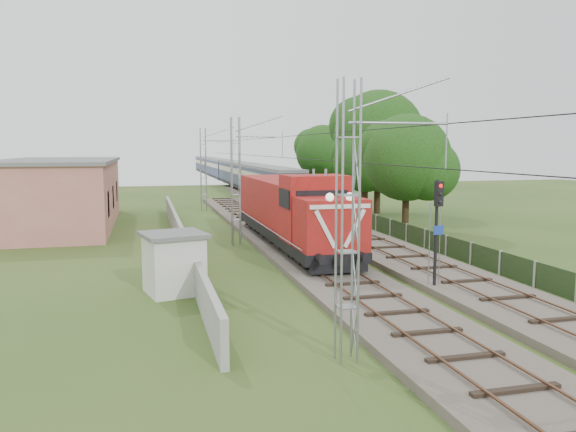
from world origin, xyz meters
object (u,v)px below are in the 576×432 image
object	(u,v)px
relay_hut	(174,263)
signal_post	(438,216)
locomotive	(290,210)
coach_rake	(227,169)

from	to	relation	value
relay_hut	signal_post	bearing A→B (deg)	-13.70
relay_hut	locomotive	bearing A→B (deg)	50.61
coach_rake	signal_post	distance (m)	73.60
coach_rake	signal_post	xyz separation A→B (m)	(-1.65, -73.58, 0.83)
locomotive	relay_hut	world-z (taller)	locomotive
coach_rake	locomotive	bearing A→B (deg)	-94.61
locomotive	relay_hut	xyz separation A→B (m)	(-7.40, -9.01, -1.06)
signal_post	coach_rake	bearing A→B (deg)	88.72
signal_post	relay_hut	bearing A→B (deg)	166.30
locomotive	coach_rake	bearing A→B (deg)	85.39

